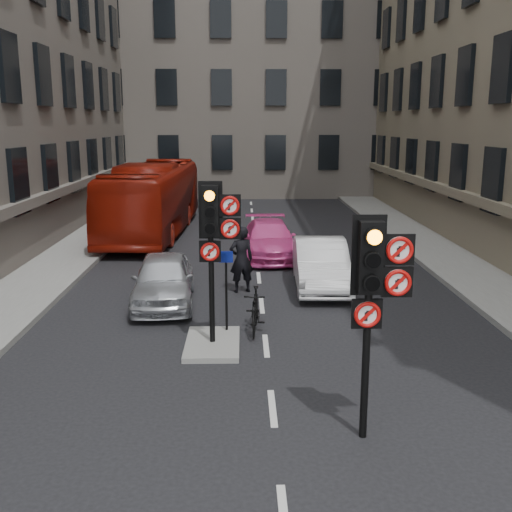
{
  "coord_description": "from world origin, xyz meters",
  "views": [
    {
      "loc": [
        -0.5,
        -7.69,
        4.94
      ],
      "look_at": [
        -0.28,
        2.68,
        2.6
      ],
      "focal_mm": 42.0,
      "sensor_mm": 36.0,
      "label": 1
    }
  ],
  "objects_px": {
    "bus_red": "(153,199)",
    "motorcyclist": "(241,259)",
    "signal_far": "(215,228)",
    "signal_near": "(375,281)",
    "info_sign": "(226,279)",
    "motorcycle": "(255,310)",
    "car_white": "(321,264)",
    "car_silver": "(163,279)",
    "car_pink": "(269,239)"
  },
  "relations": [
    {
      "from": "motorcycle",
      "to": "bus_red",
      "type": "bearing_deg",
      "value": 112.69
    },
    {
      "from": "car_pink",
      "to": "signal_near",
      "type": "bearing_deg",
      "value": -87.67
    },
    {
      "from": "car_silver",
      "to": "car_white",
      "type": "relative_size",
      "value": 0.92
    },
    {
      "from": "car_silver",
      "to": "motorcyclist",
      "type": "distance_m",
      "value": 2.43
    },
    {
      "from": "bus_red",
      "to": "signal_far",
      "type": "bearing_deg",
      "value": -73.94
    },
    {
      "from": "bus_red",
      "to": "info_sign",
      "type": "relative_size",
      "value": 5.93
    },
    {
      "from": "signal_near",
      "to": "motorcyclist",
      "type": "bearing_deg",
      "value": 103.67
    },
    {
      "from": "info_sign",
      "to": "signal_far",
      "type": "bearing_deg",
      "value": -106.56
    },
    {
      "from": "info_sign",
      "to": "car_silver",
      "type": "bearing_deg",
      "value": 124.86
    },
    {
      "from": "signal_far",
      "to": "motorcyclist",
      "type": "xyz_separation_m",
      "value": [
        0.56,
        4.39,
        -1.71
      ]
    },
    {
      "from": "car_silver",
      "to": "bus_red",
      "type": "height_order",
      "value": "bus_red"
    },
    {
      "from": "motorcyclist",
      "to": "info_sign",
      "type": "distance_m",
      "value": 3.68
    },
    {
      "from": "motorcycle",
      "to": "info_sign",
      "type": "bearing_deg",
      "value": -154.24
    },
    {
      "from": "signal_near",
      "to": "motorcycle",
      "type": "relative_size",
      "value": 2.07
    },
    {
      "from": "motorcyclist",
      "to": "info_sign",
      "type": "xyz_separation_m",
      "value": [
        -0.34,
        -3.65,
        0.37
      ]
    },
    {
      "from": "signal_near",
      "to": "info_sign",
      "type": "relative_size",
      "value": 1.87
    },
    {
      "from": "bus_red",
      "to": "info_sign",
      "type": "bearing_deg",
      "value": -72.34
    },
    {
      "from": "car_white",
      "to": "car_pink",
      "type": "distance_m",
      "value": 4.43
    },
    {
      "from": "car_white",
      "to": "info_sign",
      "type": "relative_size",
      "value": 2.3
    },
    {
      "from": "motorcycle",
      "to": "info_sign",
      "type": "xyz_separation_m",
      "value": [
        -0.68,
        -0.27,
        0.84
      ]
    },
    {
      "from": "signal_far",
      "to": "car_white",
      "type": "xyz_separation_m",
      "value": [
        2.96,
        4.88,
        -1.98
      ]
    },
    {
      "from": "motorcycle",
      "to": "motorcyclist",
      "type": "height_order",
      "value": "motorcyclist"
    },
    {
      "from": "signal_far",
      "to": "motorcycle",
      "type": "distance_m",
      "value": 2.57
    },
    {
      "from": "signal_near",
      "to": "info_sign",
      "type": "xyz_separation_m",
      "value": [
        -2.39,
        4.74,
        -1.23
      ]
    },
    {
      "from": "car_pink",
      "to": "motorcyclist",
      "type": "relative_size",
      "value": 2.32
    },
    {
      "from": "car_silver",
      "to": "bus_red",
      "type": "relative_size",
      "value": 0.36
    },
    {
      "from": "signal_near",
      "to": "info_sign",
      "type": "height_order",
      "value": "signal_near"
    },
    {
      "from": "bus_red",
      "to": "motorcycle",
      "type": "height_order",
      "value": "bus_red"
    },
    {
      "from": "motorcycle",
      "to": "info_sign",
      "type": "distance_m",
      "value": 1.11
    },
    {
      "from": "motorcycle",
      "to": "car_pink",
      "type": "bearing_deg",
      "value": 89.51
    },
    {
      "from": "car_white",
      "to": "bus_red",
      "type": "height_order",
      "value": "bus_red"
    },
    {
      "from": "signal_near",
      "to": "motorcyclist",
      "type": "height_order",
      "value": "signal_near"
    },
    {
      "from": "signal_near",
      "to": "motorcycle",
      "type": "bearing_deg",
      "value": 108.8
    },
    {
      "from": "bus_red",
      "to": "motorcyclist",
      "type": "relative_size",
      "value": 5.74
    },
    {
      "from": "motorcycle",
      "to": "motorcyclist",
      "type": "relative_size",
      "value": 0.87
    },
    {
      "from": "car_white",
      "to": "car_silver",
      "type": "bearing_deg",
      "value": -158.57
    },
    {
      "from": "signal_far",
      "to": "car_pink",
      "type": "height_order",
      "value": "signal_far"
    },
    {
      "from": "car_silver",
      "to": "car_pink",
      "type": "xyz_separation_m",
      "value": [
        3.17,
        5.81,
        -0.03
      ]
    },
    {
      "from": "bus_red",
      "to": "info_sign",
      "type": "xyz_separation_m",
      "value": [
        3.6,
        -13.21,
        -0.22
      ]
    },
    {
      "from": "signal_near",
      "to": "car_white",
      "type": "height_order",
      "value": "signal_near"
    },
    {
      "from": "car_pink",
      "to": "car_white",
      "type": "bearing_deg",
      "value": -74.01
    },
    {
      "from": "car_pink",
      "to": "info_sign",
      "type": "bearing_deg",
      "value": -101.43
    },
    {
      "from": "signal_far",
      "to": "motorcycle",
      "type": "bearing_deg",
      "value": 48.38
    },
    {
      "from": "car_silver",
      "to": "motorcycle",
      "type": "height_order",
      "value": "car_silver"
    },
    {
      "from": "car_silver",
      "to": "motorcyclist",
      "type": "bearing_deg",
      "value": 23.21
    },
    {
      "from": "signal_far",
      "to": "motorcyclist",
      "type": "height_order",
      "value": "signal_far"
    },
    {
      "from": "motorcyclist",
      "to": "info_sign",
      "type": "bearing_deg",
      "value": 69.25
    },
    {
      "from": "motorcyclist",
      "to": "car_silver",
      "type": "bearing_deg",
      "value": 11.92
    },
    {
      "from": "signal_near",
      "to": "signal_far",
      "type": "relative_size",
      "value": 1.0
    },
    {
      "from": "motorcycle",
      "to": "info_sign",
      "type": "height_order",
      "value": "info_sign"
    }
  ]
}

